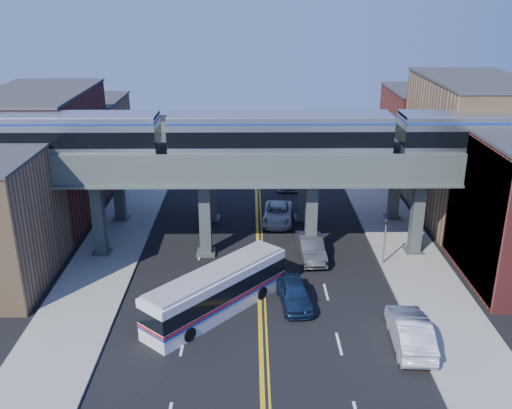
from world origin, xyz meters
The scene contains 19 objects.
ground centered at (0.00, 0.00, 0.00)m, with size 120.00×120.00×0.00m, color black.
sidewalk_west centered at (-11.50, 10.00, 0.08)m, with size 5.00×70.00×0.16m, color gray.
sidewalk_east centered at (11.50, 10.00, 0.08)m, with size 5.00×70.00×0.16m, color gray.
building_west_b centered at (-18.50, 16.00, 5.50)m, with size 8.00×14.00×11.00m, color maroon.
building_west_c centered at (-18.50, 29.00, 4.00)m, with size 8.00×10.00×8.00m, color #99744F.
building_east_b centered at (18.50, 16.00, 6.00)m, with size 8.00×14.00×12.00m, color #99744F.
building_east_c centered at (18.50, 29.00, 4.50)m, with size 8.00×10.00×9.00m, color maroon.
mural_panel centered at (14.55, 4.00, 4.75)m, with size 0.10×9.50×9.50m, color teal.
elevated_viaduct_near centered at (0.00, 8.00, 6.47)m, with size 52.00×3.60×7.40m.
elevated_viaduct_far centered at (0.00, 15.00, 6.47)m, with size 52.00×3.60×7.40m.
transit_train centered at (1.51, 8.00, 9.33)m, with size 48.82×3.06×3.57m.
stop_sign centered at (0.30, 3.00, 1.76)m, with size 0.76×0.09×2.63m.
traffic_signal centered at (9.20, 6.00, 2.30)m, with size 0.15×0.18×4.10m.
transit_bus centered at (-2.68, -0.36, 1.41)m, with size 8.90×9.53×2.75m.
car_lane_a centered at (2.24, 0.46, 0.80)m, with size 1.90×4.72×1.61m, color #11213E.
car_lane_b centered at (3.98, 7.24, 0.83)m, with size 1.76×5.05×1.66m, color #313234.
car_lane_c centered at (1.80, 14.47, 0.75)m, with size 2.50×5.43×1.51m, color silver.
car_lane_d centered at (3.34, 24.49, 0.82)m, with size 2.30×5.66×1.64m, color silver.
car_parked_curb centered at (8.49, -4.13, 0.92)m, with size 1.95×5.60×1.84m, color silver.
Camera 1 is at (-0.55, -31.76, 19.11)m, focal length 40.00 mm.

